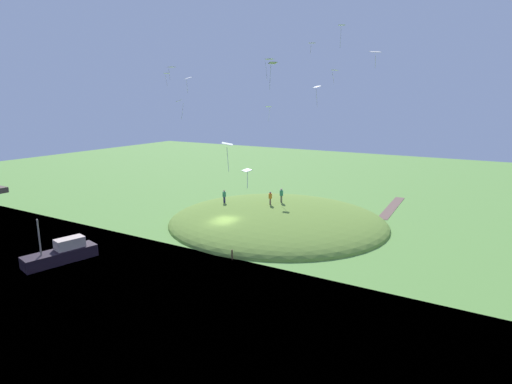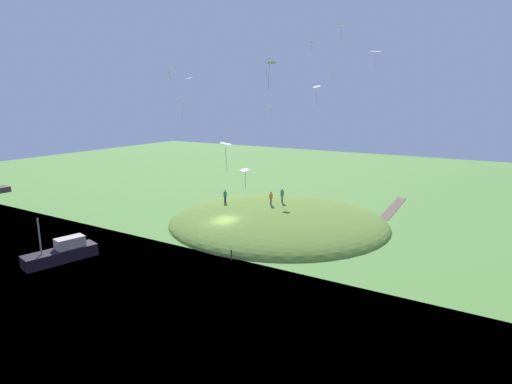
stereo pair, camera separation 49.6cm
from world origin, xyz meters
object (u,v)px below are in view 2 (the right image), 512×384
Objects in this scene: kite_9 at (189,79)px; kite_12 at (270,108)px; kite_10 at (172,68)px; person_watching_kites at (282,194)px; kite_1 at (269,61)px; kite_7 at (312,44)px; kite_0 at (342,28)px; kite_13 at (335,71)px; kite_6 at (226,145)px; person_on_hilltop at (225,195)px; kite_4 at (245,171)px; kite_2 at (180,102)px; person_near_shore at (271,197)px; kite_5 at (168,74)px; kite_11 at (375,52)px; kite_3 at (317,88)px; mooring_post at (231,255)px; boat_on_lake at (62,253)px; kite_8 at (271,66)px.

kite_12 is (10.19, -5.97, -3.69)m from kite_9.
person_watching_kites is at bearing -47.65° from kite_10.
kite_7 is at bearing -51.16° from kite_1.
kite_9 is at bearing 84.98° from kite_0.
person_watching_kites is 1.32× the size of kite_13.
person_watching_kites is at bearing -140.59° from kite_12.
kite_10 is at bearing 54.28° from kite_6.
kite_4 reaches higher than person_on_hilltop.
kite_10 reaches higher than kite_2.
kite_5 reaches higher than person_near_shore.
person_on_hilltop is 24.64m from kite_11.
kite_11 is (0.97, -6.14, -1.09)m from kite_7.
kite_3 is 1.82× the size of kite_7.
person_watching_kites is 0.87× the size of kite_2.
mooring_post is at bearing -159.73° from kite_12.
kite_10 is (-6.94, 8.93, 15.12)m from person_near_shore.
kite_2 is 20.16m from kite_11.
mooring_post is at bearing -113.14° from kite_2.
kite_6 is 17.38m from kite_13.
kite_7 is 17.46m from kite_9.
mooring_post is (8.25, -13.37, -0.27)m from boat_on_lake.
person_on_hilltop is 15.39m from mooring_post.
kite_10 is at bearing 165.81° from kite_12.
kite_13 is (2.21, -20.81, -0.22)m from kite_5.
kite_5 is (17.85, 2.38, 17.04)m from boat_on_lake.
kite_9 is at bearing -93.62° from person_near_shore.
kite_1 is 11.79m from kite_10.
kite_10 is (-0.23, 17.33, 2.50)m from kite_3.
kite_3 reaches higher than person_near_shore.
kite_1 is 1.00× the size of kite_2.
kite_3 reaches higher than person_watching_kites.
person_near_shore is 15.84m from kite_2.
kite_8 is at bearing -149.96° from kite_1.
mooring_post is (-11.60, -14.02, -16.78)m from kite_9.
person_watching_kites is 1.32× the size of kite_10.
kite_9 reaches higher than kite_12.
kite_2 is 0.96× the size of kite_12.
kite_0 is 1.97× the size of kite_7.
boat_on_lake is at bearing 128.15° from kite_3.
person_watching_kites is at bearing -73.90° from kite_9.
person_on_hilltop is at bearing 46.64° from kite_8.
kite_13 is at bearing -167.27° from person_watching_kites.
kite_11 reaches higher than kite_8.
kite_12 is at bearing 58.47° from kite_11.
boat_on_lake is at bearing 159.70° from kite_2.
kite_10 is (-5.90, 2.79, 15.40)m from person_on_hilltop.
kite_10 is at bearing 62.53° from mooring_post.
kite_3 reaches higher than mooring_post.
kite_10 is (-3.96, 15.12, -1.98)m from kite_7.
kite_1 reaches higher than person_watching_kites.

